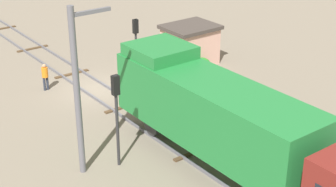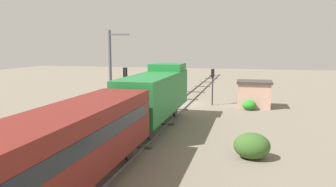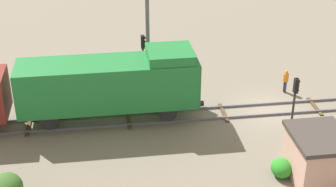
# 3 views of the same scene
# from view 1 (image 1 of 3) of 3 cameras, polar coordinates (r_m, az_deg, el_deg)

# --- Properties ---
(ground_plane) EXTENTS (113.43, 113.43, 0.00)m
(ground_plane) POSITION_cam_1_polar(r_m,az_deg,el_deg) (31.88, -8.01, 0.39)
(ground_plane) COLOR #756B5B
(railway_track) EXTENTS (2.40, 75.62, 0.16)m
(railway_track) POSITION_cam_1_polar(r_m,az_deg,el_deg) (31.85, -8.02, 0.51)
(railway_track) COLOR #595960
(railway_track) RESTS_ON ground
(locomotive) EXTENTS (2.90, 11.60, 4.60)m
(locomotive) POSITION_cam_1_polar(r_m,az_deg,el_deg) (22.94, 4.57, -1.67)
(locomotive) COLOR #1E7233
(locomotive) RESTS_ON railway_track
(traffic_signal_near) EXTENTS (0.32, 0.34, 3.86)m
(traffic_signal_near) POSITION_cam_1_polar(r_m,az_deg,el_deg) (32.66, -3.61, 6.25)
(traffic_signal_near) COLOR #262628
(traffic_signal_near) RESTS_ON ground
(traffic_signal_mid) EXTENTS (0.32, 0.34, 4.45)m
(traffic_signal_mid) POSITION_cam_1_polar(r_m,az_deg,el_deg) (22.66, -5.76, -1.20)
(traffic_signal_mid) COLOR #262628
(traffic_signal_mid) RESTS_ON ground
(worker_near_track) EXTENTS (0.38, 0.38, 1.70)m
(worker_near_track) POSITION_cam_1_polar(r_m,az_deg,el_deg) (32.08, -13.47, 2.03)
(worker_near_track) COLOR #262B38
(worker_near_track) RESTS_ON ground
(catenary_mast) EXTENTS (1.94, 0.28, 7.65)m
(catenary_mast) POSITION_cam_1_polar(r_m,az_deg,el_deg) (21.98, -9.94, 0.53)
(catenary_mast) COLOR #595960
(catenary_mast) RESTS_ON ground
(relay_hut) EXTENTS (3.50, 2.90, 2.74)m
(relay_hut) POSITION_cam_1_polar(r_m,az_deg,el_deg) (35.34, 2.46, 5.46)
(relay_hut) COLOR #D19E8C
(relay_hut) RESTS_ON ground
(bush_mid) EXTENTS (1.37, 1.12, 0.99)m
(bush_mid) POSITION_cam_1_polar(r_m,az_deg,el_deg) (34.15, 3.69, 3.15)
(bush_mid) COLOR #2B8626
(bush_mid) RESTS_ON ground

